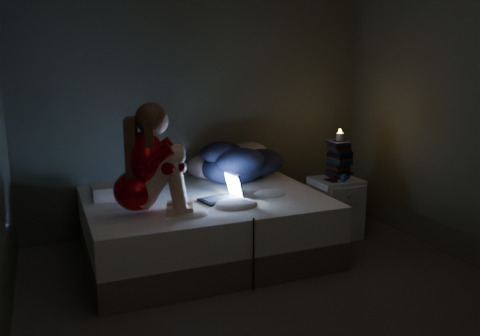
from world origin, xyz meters
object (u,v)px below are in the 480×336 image
bed (205,226)px  phone (330,180)px  laptop (220,187)px  candle (340,137)px  nightstand (335,208)px  woman (135,159)px

bed → phone: phone is taller
laptop → candle: candle is taller
bed → phone: size_ratio=14.37×
nightstand → candle: 0.70m
woman → candle: woman is taller
candle → phone: size_ratio=0.57×
woman → bed: bearing=38.7°
bed → candle: size_ratio=25.15×
bed → nightstand: 1.34m
candle → phone: bearing=-145.5°
laptop → nightstand: 1.33m
bed → woman: 0.98m
bed → woman: woman is taller
woman → nightstand: bearing=23.2°
nightstand → laptop: bearing=-172.8°
woman → phone: (1.87, 0.21, -0.39)m
bed → phone: 1.28m
laptop → phone: (1.16, 0.13, -0.08)m
nightstand → phone: (-0.10, -0.05, 0.30)m
nightstand → woman: bearing=-173.3°
bed → woman: (-0.63, -0.27, 0.71)m
bed → woman: bearing=-157.1°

